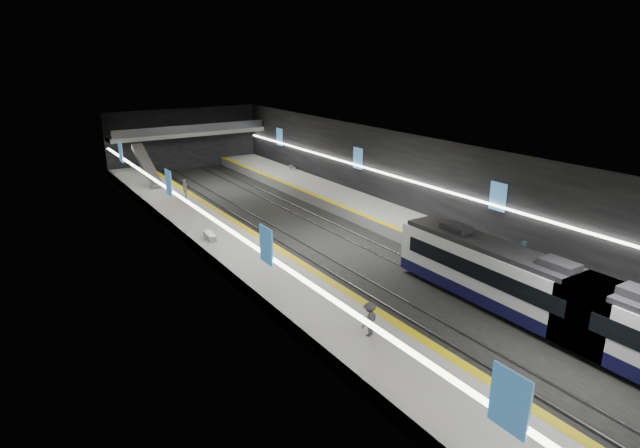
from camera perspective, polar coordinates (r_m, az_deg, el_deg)
ground at (r=43.61m, az=1.26°, el=-2.30°), size 70.00×70.00×0.00m
ceiling at (r=41.51m, az=1.33°, el=8.11°), size 20.00×70.00×0.04m
wall_left at (r=37.95m, az=-11.35°, el=0.57°), size 0.04×70.00×8.00m
wall_right at (r=48.51m, az=11.18°, el=4.40°), size 0.04×70.00×8.00m
wall_back at (r=73.45m, az=-14.28°, el=8.77°), size 20.00×0.04×8.00m
platform_left at (r=40.01m, az=-7.72°, el=-3.63°), size 5.00×70.00×1.00m
tile_surface_left at (r=39.83m, az=-7.75°, el=-2.94°), size 5.00×70.00×0.02m
tactile_strip_left at (r=40.72m, az=-4.95°, el=-2.35°), size 0.60×70.00×0.02m
platform_right at (r=47.81m, az=8.75°, el=-0.02°), size 5.00×70.00×1.00m
tile_surface_right at (r=47.66m, az=8.78°, el=0.56°), size 5.00×70.00×0.02m
tactile_strip_right at (r=46.29m, az=6.73°, el=0.13°), size 0.60×70.00×0.02m
rails at (r=43.59m, az=1.26°, el=-2.23°), size 6.52×70.00×0.12m
train at (r=31.44m, az=27.06°, el=-8.45°), size 2.69×26.92×3.60m
ad_posters at (r=43.06m, az=0.56°, el=3.71°), size 19.94×53.50×2.20m
cove_light_left at (r=38.07m, az=-11.05°, el=0.33°), size 0.25×68.60×0.12m
cove_light_right at (r=48.42m, az=10.99°, el=4.15°), size 0.25×68.60×0.12m
mezzanine_bridge at (r=71.36m, az=-13.80°, el=9.39°), size 20.00×3.00×1.50m
escalator at (r=63.05m, az=-18.00°, el=5.96°), size 1.20×7.50×3.92m
bench_left_far at (r=42.92m, az=-11.69°, el=-1.28°), size 0.69×1.95×0.47m
bench_right_near at (r=40.97m, az=20.66°, el=-3.05°), size 1.15×1.96×0.46m
bench_right_far at (r=66.98m, az=-2.98°, el=6.01°), size 0.92×1.72×0.41m
passenger_right_b at (r=38.90m, az=20.81°, el=-3.05°), size 1.16×1.17×1.90m
passenger_left_a at (r=55.14m, az=-14.21°, el=3.64°), size 0.51×1.14×1.92m
passenger_left_b at (r=28.14m, az=5.29°, el=-10.10°), size 1.37×1.05×1.87m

